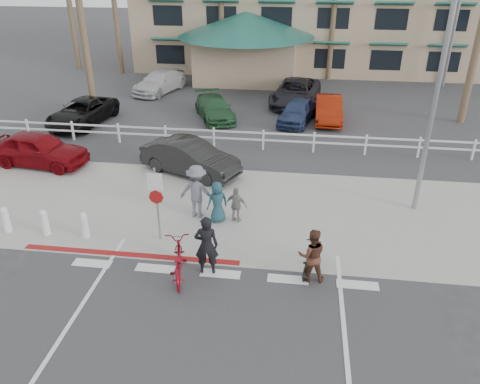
# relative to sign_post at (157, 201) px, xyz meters

# --- Properties ---
(ground) EXTENTS (140.00, 140.00, 0.00)m
(ground) POSITION_rel_sign_post_xyz_m (2.30, -2.20, -1.45)
(ground) COLOR #333335
(bike_path) EXTENTS (12.00, 16.00, 0.01)m
(bike_path) POSITION_rel_sign_post_xyz_m (2.30, -4.20, -1.45)
(bike_path) COLOR #333335
(bike_path) RESTS_ON ground
(sidewalk_plaza) EXTENTS (22.00, 7.00, 0.01)m
(sidewalk_plaza) POSITION_rel_sign_post_xyz_m (2.30, 2.30, -1.44)
(sidewalk_plaza) COLOR gray
(sidewalk_plaza) RESTS_ON ground
(cross_street) EXTENTS (40.00, 5.00, 0.01)m
(cross_street) POSITION_rel_sign_post_xyz_m (2.30, 6.30, -1.45)
(cross_street) COLOR #333335
(cross_street) RESTS_ON ground
(parking_lot) EXTENTS (50.00, 16.00, 0.01)m
(parking_lot) POSITION_rel_sign_post_xyz_m (2.30, 15.80, -1.45)
(parking_lot) COLOR #333335
(parking_lot) RESTS_ON ground
(curb_red) EXTENTS (7.00, 0.25, 0.02)m
(curb_red) POSITION_rel_sign_post_xyz_m (-0.70, -1.00, -1.44)
(curb_red) COLOR maroon
(curb_red) RESTS_ON ground
(rail_fence) EXTENTS (29.40, 0.16, 1.00)m
(rail_fence) POSITION_rel_sign_post_xyz_m (2.80, 8.30, -0.95)
(rail_fence) COLOR silver
(rail_fence) RESTS_ON ground
(sign_post) EXTENTS (0.50, 0.10, 2.90)m
(sign_post) POSITION_rel_sign_post_xyz_m (0.00, 0.00, 0.00)
(sign_post) COLOR gray
(sign_post) RESTS_ON ground
(bollard_0) EXTENTS (0.26, 0.26, 0.95)m
(bollard_0) POSITION_rel_sign_post_xyz_m (-2.50, -0.20, -0.97)
(bollard_0) COLOR silver
(bollard_0) RESTS_ON ground
(bollard_1) EXTENTS (0.26, 0.26, 0.95)m
(bollard_1) POSITION_rel_sign_post_xyz_m (-3.90, -0.20, -0.97)
(bollard_1) COLOR silver
(bollard_1) RESTS_ON ground
(bollard_2) EXTENTS (0.26, 0.26, 0.95)m
(bollard_2) POSITION_rel_sign_post_xyz_m (-5.30, -0.20, -0.97)
(bollard_2) COLOR silver
(bollard_2) RESTS_ON ground
(streetlight_0) EXTENTS (0.60, 2.00, 9.00)m
(streetlight_0) POSITION_rel_sign_post_xyz_m (8.80, 3.30, 3.05)
(streetlight_0) COLOR gray
(streetlight_0) RESTS_ON ground
(streetlight_1) EXTENTS (0.60, 2.00, 9.50)m
(streetlight_1) POSITION_rel_sign_post_xyz_m (14.30, 21.80, 3.30)
(streetlight_1) COLOR gray
(streetlight_1) RESTS_ON ground
(palm_10) EXTENTS (4.00, 4.00, 12.00)m
(palm_10) POSITION_rel_sign_post_xyz_m (-7.70, 12.80, 4.55)
(palm_10) COLOR #244C1D
(palm_10) RESTS_ON ground
(bike_red) EXTENTS (1.18, 2.18, 1.09)m
(bike_red) POSITION_rel_sign_post_xyz_m (1.08, -1.82, -0.91)
(bike_red) COLOR maroon
(bike_red) RESTS_ON ground
(rider_red) EXTENTS (0.76, 0.56, 1.91)m
(rider_red) POSITION_rel_sign_post_xyz_m (1.90, -1.56, -0.49)
(rider_red) COLOR black
(rider_red) RESTS_ON ground
(bike_black) EXTENTS (0.84, 1.64, 0.95)m
(bike_black) POSITION_rel_sign_post_xyz_m (4.92, -1.10, -0.97)
(bike_black) COLOR black
(bike_black) RESTS_ON ground
(rider_black) EXTENTS (0.87, 0.71, 1.67)m
(rider_black) POSITION_rel_sign_post_xyz_m (4.94, -1.48, -0.61)
(rider_black) COLOR #502D1E
(rider_black) RESTS_ON ground
(pedestrian_a) EXTENTS (1.35, 0.86, 1.98)m
(pedestrian_a) POSITION_rel_sign_post_xyz_m (0.92, 1.69, -0.46)
(pedestrian_a) COLOR slate
(pedestrian_a) RESTS_ON ground
(pedestrian_child) EXTENTS (0.84, 0.51, 1.33)m
(pedestrian_child) POSITION_rel_sign_post_xyz_m (2.35, 1.48, -0.78)
(pedestrian_child) COLOR gray
(pedestrian_child) RESTS_ON ground
(pedestrian_b) EXTENTS (0.89, 0.80, 1.52)m
(pedestrian_b) POSITION_rel_sign_post_xyz_m (1.69, 1.42, -0.69)
(pedestrian_b) COLOR #1B3F4A
(pedestrian_b) RESTS_ON ground
(car_white_sedan) EXTENTS (4.63, 3.14, 1.45)m
(car_white_sedan) POSITION_rel_sign_post_xyz_m (-0.16, 5.24, -0.73)
(car_white_sedan) COLOR black
(car_white_sedan) RESTS_ON ground
(car_red_compact) EXTENTS (4.57, 2.27, 1.50)m
(car_red_compact) POSITION_rel_sign_post_xyz_m (-7.02, 5.24, -0.70)
(car_red_compact) COLOR maroon
(car_red_compact) RESTS_ON ground
(lot_car_0) EXTENTS (2.83, 5.09, 1.34)m
(lot_car_0) POSITION_rel_sign_post_xyz_m (-7.47, 10.76, -0.78)
(lot_car_0) COLOR black
(lot_car_0) RESTS_ON ground
(lot_car_1) EXTENTS (3.22, 4.52, 1.22)m
(lot_car_1) POSITION_rel_sign_post_xyz_m (-0.45, 12.68, -0.84)
(lot_car_1) COLOR #214C2B
(lot_car_1) RESTS_ON ground
(lot_car_2) EXTENTS (2.38, 4.06, 1.30)m
(lot_car_2) POSITION_rel_sign_post_xyz_m (4.20, 12.54, -0.80)
(lot_car_2) COLOR navy
(lot_car_2) RESTS_ON ground
(lot_car_3) EXTENTS (1.46, 4.10, 1.35)m
(lot_car_3) POSITION_rel_sign_post_xyz_m (5.94, 13.14, -0.78)
(lot_car_3) COLOR maroon
(lot_car_3) RESTS_ON ground
(lot_car_4) EXTENTS (3.21, 5.05, 1.36)m
(lot_car_4) POSITION_rel_sign_post_xyz_m (-5.14, 17.78, -0.77)
(lot_car_4) COLOR silver
(lot_car_4) RESTS_ON ground
(lot_car_5) EXTENTS (3.38, 5.71, 1.49)m
(lot_car_5) POSITION_rel_sign_post_xyz_m (4.02, 16.11, -0.71)
(lot_car_5) COLOR black
(lot_car_5) RESTS_ON ground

